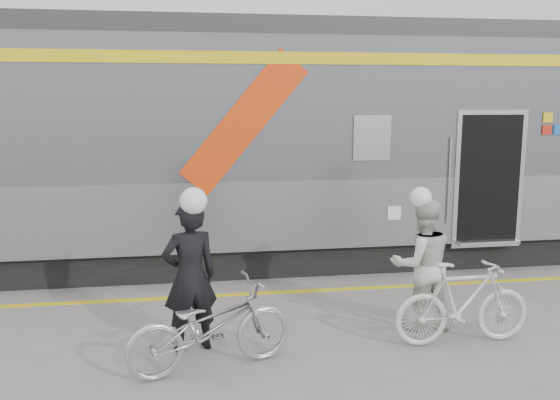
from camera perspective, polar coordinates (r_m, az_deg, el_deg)
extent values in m
plane|color=slate|center=(7.00, 4.19, -14.42)|extent=(90.00, 90.00, 0.00)
cube|color=black|center=(11.05, 5.21, -3.91)|extent=(24.00, 2.70, 0.50)
cube|color=#9EA0A5|center=(10.89, 5.27, 0.19)|extent=(24.00, 3.00, 1.10)
cube|color=slate|center=(10.74, 5.41, 8.90)|extent=(24.00, 3.00, 2.20)
cube|color=#38383A|center=(10.79, 5.52, 15.55)|extent=(24.00, 2.64, 0.30)
cube|color=yellow|center=(9.30, 7.84, 13.33)|extent=(24.00, 0.02, 0.18)
cube|color=red|center=(8.94, -3.52, 7.45)|extent=(1.96, 0.01, 2.19)
cube|color=black|center=(9.36, 8.85, 5.93)|extent=(0.55, 0.02, 0.65)
cube|color=black|center=(10.40, 18.95, 2.02)|extent=(1.05, 0.45, 2.10)
cube|color=silver|center=(10.21, 19.50, 1.85)|extent=(1.20, 0.02, 2.25)
cylinder|color=silver|center=(9.88, 15.98, 1.79)|extent=(0.04, 0.04, 1.40)
cube|color=silver|center=(10.36, 19.28, -3.83)|extent=(1.05, 0.25, 0.06)
cube|color=yellow|center=(10.62, 24.38, 7.25)|extent=(0.16, 0.01, 0.16)
cube|color=red|center=(10.62, 24.30, 6.17)|extent=(0.16, 0.01, 0.16)
cube|color=#1A61AF|center=(10.73, 25.20, 6.14)|extent=(0.16, 0.01, 0.16)
cube|color=silver|center=(9.64, 10.93, -1.22)|extent=(0.22, 0.01, 0.22)
cube|color=yellow|center=(8.96, 1.05, -8.82)|extent=(24.00, 0.12, 0.01)
imported|color=black|center=(6.84, -8.67, -7.31)|extent=(0.72, 0.57, 1.74)
imported|color=#A6A8AD|center=(6.45, -6.73, -12.02)|extent=(1.92, 1.11, 0.96)
imported|color=beige|center=(7.61, 13.47, -6.04)|extent=(0.81, 0.63, 1.65)
imported|color=beige|center=(7.35, 17.20, -9.45)|extent=(1.67, 0.49, 1.00)
sphere|color=white|center=(6.61, -8.90, 1.16)|extent=(0.30, 0.30, 0.30)
sphere|color=white|center=(7.41, 13.76, 1.09)|extent=(0.26, 0.26, 0.26)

